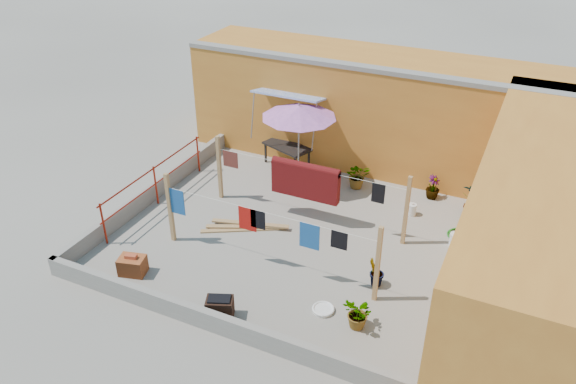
% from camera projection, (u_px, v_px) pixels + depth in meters
% --- Properties ---
extents(ground, '(80.00, 80.00, 0.00)m').
position_uv_depth(ground, '(293.00, 235.00, 13.63)').
color(ground, '#9E998E').
rests_on(ground, ground).
extents(wall_back, '(11.00, 3.27, 3.21)m').
position_uv_depth(wall_back, '(376.00, 110.00, 16.30)').
color(wall_back, '#C77D2B').
rests_on(wall_back, ground).
extents(wall_right, '(2.40, 9.00, 3.20)m').
position_uv_depth(wall_right, '(536.00, 232.00, 10.92)').
color(wall_right, '#C77D2B').
rests_on(wall_right, ground).
extents(parapet_front, '(8.30, 0.16, 0.44)m').
position_uv_depth(parapet_front, '(215.00, 322.00, 10.73)').
color(parapet_front, gray).
rests_on(parapet_front, ground).
extents(parapet_left, '(0.16, 7.30, 0.44)m').
position_uv_depth(parapet_left, '(155.00, 191.00, 15.02)').
color(parapet_left, gray).
rests_on(parapet_left, ground).
extents(red_railing, '(0.05, 4.20, 1.10)m').
position_uv_depth(red_railing, '(155.00, 180.00, 14.53)').
color(red_railing, maroon).
rests_on(red_railing, ground).
extents(clothesline_rig, '(5.09, 2.35, 1.80)m').
position_uv_depth(clothesline_rig, '(300.00, 187.00, 13.53)').
color(clothesline_rig, tan).
rests_on(clothesline_rig, ground).
extents(patio_umbrella, '(2.27, 2.27, 2.41)m').
position_uv_depth(patio_umbrella, '(299.00, 112.00, 14.70)').
color(patio_umbrella, gray).
rests_on(patio_umbrella, ground).
extents(outdoor_table, '(1.57, 1.14, 0.66)m').
position_uv_depth(outdoor_table, '(287.00, 148.00, 16.44)').
color(outdoor_table, black).
rests_on(outdoor_table, ground).
extents(brick_stack, '(0.65, 0.54, 0.49)m').
position_uv_depth(brick_stack, '(132.00, 265.00, 12.26)').
color(brick_stack, '#AC5227').
rests_on(brick_stack, ground).
extents(lumber_pile, '(1.98, 1.11, 0.13)m').
position_uv_depth(lumber_pile, '(245.00, 227.00, 13.82)').
color(lumber_pile, tan).
rests_on(lumber_pile, ground).
extents(brazier, '(0.62, 0.53, 0.48)m').
position_uv_depth(brazier, '(220.00, 308.00, 11.06)').
color(brazier, black).
rests_on(brazier, ground).
extents(white_basin, '(0.46, 0.46, 0.08)m').
position_uv_depth(white_basin, '(323.00, 309.00, 11.30)').
color(white_basin, silver).
rests_on(white_basin, ground).
extents(water_jug_a, '(0.25, 0.25, 0.39)m').
position_uv_depth(water_jug_a, '(455.00, 240.00, 13.15)').
color(water_jug_a, silver).
rests_on(water_jug_a, ground).
extents(water_jug_b, '(0.23, 0.23, 0.35)m').
position_uv_depth(water_jug_b, '(412.00, 210.00, 14.33)').
color(water_jug_b, silver).
rests_on(water_jug_b, ground).
extents(green_hose, '(0.57, 0.57, 0.08)m').
position_uv_depth(green_hose, '(459.00, 234.00, 13.58)').
color(green_hose, '#186B17').
rests_on(green_hose, ground).
extents(plant_back_a, '(0.85, 0.81, 0.73)m').
position_uv_depth(plant_back_a, '(358.00, 176.00, 15.44)').
color(plant_back_a, '#245D1A').
rests_on(plant_back_a, ground).
extents(plant_back_b, '(0.48, 0.48, 0.65)m').
position_uv_depth(plant_back_b, '(433.00, 187.00, 14.97)').
color(plant_back_b, '#245D1A').
rests_on(plant_back_b, ground).
extents(plant_right_a, '(0.51, 0.38, 0.91)m').
position_uv_depth(plant_right_a, '(471.00, 199.00, 14.21)').
color(plant_right_a, '#245D1A').
rests_on(plant_right_a, ground).
extents(plant_right_b, '(0.43, 0.47, 0.70)m').
position_uv_depth(plant_right_b, '(376.00, 273.00, 11.81)').
color(plant_right_b, '#245D1A').
rests_on(plant_right_b, ground).
extents(plant_right_c, '(0.79, 0.78, 0.66)m').
position_uv_depth(plant_right_c, '(359.00, 314.00, 10.75)').
color(plant_right_c, '#245D1A').
rests_on(plant_right_c, ground).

